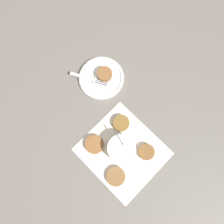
{
  "coord_description": "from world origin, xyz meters",
  "views": [
    {
      "loc": [
        0.02,
        -0.06,
        0.82
      ],
      "look_at": [
        -0.13,
        0.06,
        0.02
      ],
      "focal_mm": 35.0,
      "sensor_mm": 36.0,
      "label": 1
    }
  ],
  "objects_px": {
    "serving_plate": "(101,78)",
    "fritter_on_plate": "(105,74)",
    "sauce_bowl": "(122,151)",
    "fork": "(94,80)"
  },
  "relations": [
    {
      "from": "sauce_bowl",
      "to": "fritter_on_plate",
      "type": "xyz_separation_m",
      "value": [
        -0.27,
        0.14,
        -0.0
      ]
    },
    {
      "from": "serving_plate",
      "to": "fork",
      "type": "distance_m",
      "value": 0.03
    },
    {
      "from": "fritter_on_plate",
      "to": "fork",
      "type": "xyz_separation_m",
      "value": [
        -0.01,
        -0.05,
        -0.01
      ]
    },
    {
      "from": "fritter_on_plate",
      "to": "serving_plate",
      "type": "bearing_deg",
      "value": -105.57
    },
    {
      "from": "serving_plate",
      "to": "fritter_on_plate",
      "type": "height_order",
      "value": "fritter_on_plate"
    },
    {
      "from": "sauce_bowl",
      "to": "fork",
      "type": "bearing_deg",
      "value": 161.07
    },
    {
      "from": "sauce_bowl",
      "to": "fritter_on_plate",
      "type": "height_order",
      "value": "sauce_bowl"
    },
    {
      "from": "sauce_bowl",
      "to": "serving_plate",
      "type": "height_order",
      "value": "sauce_bowl"
    },
    {
      "from": "serving_plate",
      "to": "fritter_on_plate",
      "type": "bearing_deg",
      "value": 74.43
    },
    {
      "from": "sauce_bowl",
      "to": "serving_plate",
      "type": "distance_m",
      "value": 0.3
    }
  ]
}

